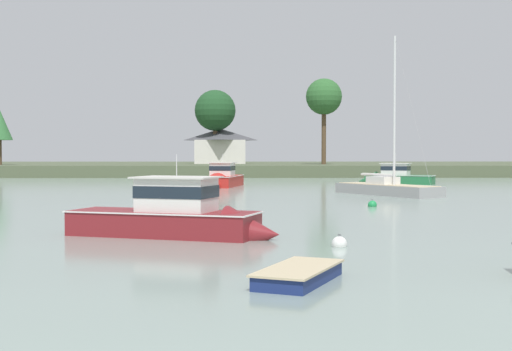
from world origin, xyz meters
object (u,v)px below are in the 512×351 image
Objects in this scene: cruiser_red at (222,182)px; cruiser_maroon at (183,223)px; mooring_buoy_white at (339,244)px; cruiser_green at (392,179)px; sailboat_grey at (387,191)px; dinghy_navy at (299,277)px; mooring_buoy_green at (372,205)px.

cruiser_red reaches higher than cruiser_maroon.
cruiser_green is at bearing 75.83° from mooring_buoy_white.
cruiser_green is 49.02m from mooring_buoy_white.
sailboat_grey is 1.47× the size of cruiser_maroon.
cruiser_maroon is at bearing -90.39° from cruiser_red.
cruiser_green is at bearing 19.96° from cruiser_red.
cruiser_maroon is at bearing 110.98° from dinghy_navy.
dinghy_navy is 47.74m from cruiser_red.
cruiser_red reaches higher than mooring_buoy_white.
sailboat_grey reaches higher than mooring_buoy_green.
mooring_buoy_green is (9.64, 14.44, -0.42)m from cruiser_maroon.
sailboat_grey is at bearing 74.21° from mooring_buoy_green.
cruiser_green reaches higher than mooring_buoy_white.
cruiser_maroon reaches higher than dinghy_navy.
cruiser_maroon reaches higher than mooring_buoy_white.
dinghy_navy is 6.03× the size of mooring_buoy_white.
cruiser_red reaches higher than dinghy_navy.
sailboat_grey is at bearing 63.51° from cruiser_maroon.
cruiser_red is at bearing -160.04° from cruiser_green.
cruiser_green is at bearing 75.77° from mooring_buoy_green.
mooring_buoy_green is at bearing 75.35° from dinghy_navy.
mooring_buoy_green is 17.77m from mooring_buoy_white.
dinghy_navy is at bearing -104.41° from cruiser_green.
cruiser_red is 25.86m from mooring_buoy_green.
cruiser_maroon is 14.53× the size of mooring_buoy_green.
sailboat_grey reaches higher than mooring_buoy_white.
sailboat_grey is 11.78m from mooring_buoy_green.
sailboat_grey reaches higher than cruiser_red.
cruiser_red is at bearing 93.87° from dinghy_navy.
cruiser_red is 41.64m from mooring_buoy_white.
sailboat_grey is at bearing -45.41° from cruiser_red.
mooring_buoy_white is at bearing -104.05° from mooring_buoy_green.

